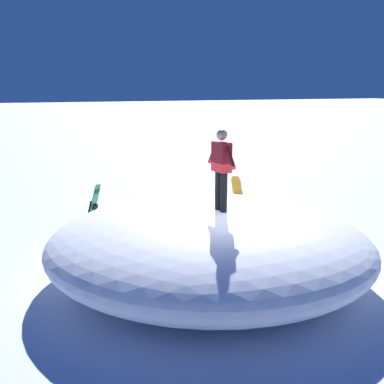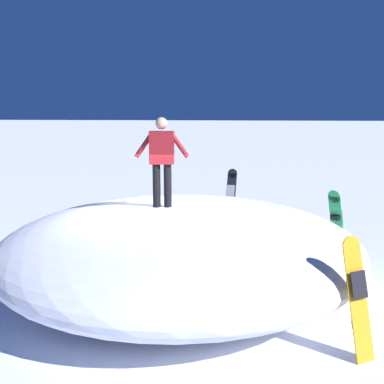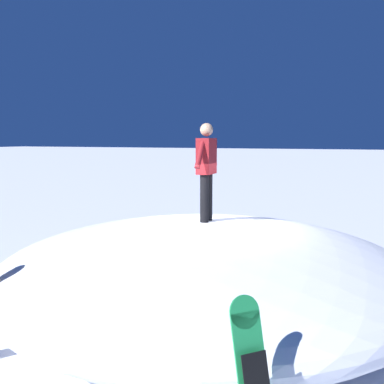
{
  "view_description": "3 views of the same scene",
  "coord_description": "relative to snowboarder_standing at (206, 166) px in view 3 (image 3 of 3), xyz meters",
  "views": [
    {
      "loc": [
        4.09,
        7.85,
        3.94
      ],
      "look_at": [
        0.53,
        -0.3,
        1.97
      ],
      "focal_mm": 44.49,
      "sensor_mm": 36.0,
      "label": 1
    },
    {
      "loc": [
        -8.06,
        -1.63,
        3.3
      ],
      "look_at": [
        0.15,
        -0.79,
        1.78
      ],
      "focal_mm": 42.71,
      "sensor_mm": 36.0,
      "label": 2
    },
    {
      "loc": [
        2.72,
        -7.19,
        2.9
      ],
      "look_at": [
        -0.26,
        -0.44,
        2.04
      ],
      "focal_mm": 42.99,
      "sensor_mm": 36.0,
      "label": 3
    }
  ],
  "objects": [
    {
      "name": "ground",
      "position": [
        0.08,
        0.27,
        -2.45
      ],
      "size": [
        240.0,
        240.0,
        0.0
      ],
      "primitive_type": "plane",
      "color": "white"
    },
    {
      "name": "snow_mound",
      "position": [
        0.1,
        -0.31,
        -1.68
      ],
      "size": [
        9.32,
        9.33,
        1.55
      ],
      "primitive_type": "ellipsoid",
      "rotation": [
        0.0,
        0.0,
        2.27
      ],
      "color": "white",
      "rests_on": "ground"
    },
    {
      "name": "snowboarder_standing",
      "position": [
        0.0,
        0.0,
        0.0
      ],
      "size": [
        0.25,
        0.99,
        1.6
      ],
      "color": "black",
      "rests_on": "snow_mound"
    }
  ]
}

